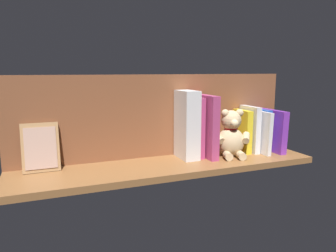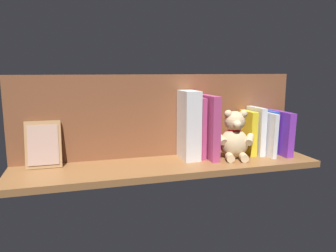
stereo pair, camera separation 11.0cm
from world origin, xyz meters
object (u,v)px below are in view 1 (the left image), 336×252
at_px(teddy_bear, 232,136).
at_px(dictionary_thick_white, 187,125).
at_px(book_0, 271,130).
at_px(picture_frame_leaning, 41,148).

height_order(teddy_bear, dictionary_thick_white, dictionary_thick_white).
relative_size(book_0, dictionary_thick_white, 0.66).
bearing_deg(dictionary_thick_white, teddy_bear, 164.90).
height_order(book_0, picture_frame_leaning, book_0).
xyz_separation_m(dictionary_thick_white, picture_frame_leaning, (0.50, -0.03, -0.05)).
relative_size(teddy_bear, dictionary_thick_white, 0.72).
bearing_deg(teddy_bear, picture_frame_leaning, 9.84).
height_order(book_0, dictionary_thick_white, dictionary_thick_white).
bearing_deg(picture_frame_leaning, teddy_bear, 173.61).
relative_size(book_0, teddy_bear, 0.92).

